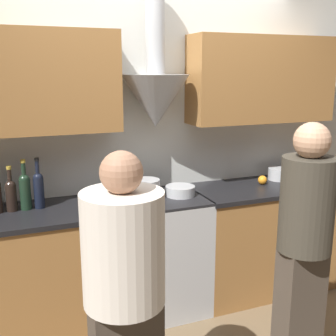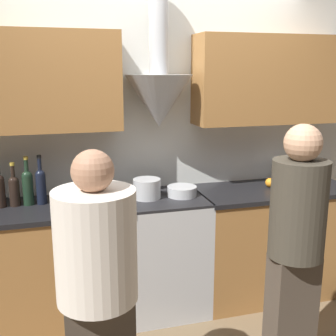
{
  "view_description": "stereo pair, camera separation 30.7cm",
  "coord_description": "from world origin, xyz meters",
  "px_view_note": "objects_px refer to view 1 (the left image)",
  "views": [
    {
      "loc": [
        -1.1,
        -2.54,
        1.88
      ],
      "look_at": [
        0.0,
        0.25,
        1.18
      ],
      "focal_mm": 45.0,
      "sensor_mm": 36.0,
      "label": 1
    },
    {
      "loc": [
        -0.81,
        -2.63,
        1.88
      ],
      "look_at": [
        0.0,
        0.25,
        1.18
      ],
      "focal_mm": 45.0,
      "sensor_mm": 36.0,
      "label": 2
    }
  ],
  "objects_px": {
    "wine_bottle_4": "(11,193)",
    "person_foreground_left": "(125,301)",
    "wine_bottle_5": "(25,189)",
    "stove_range": "(163,253)",
    "stock_pot": "(146,189)",
    "mixing_bowl": "(180,191)",
    "orange_fruit": "(262,180)",
    "wine_bottle_6": "(39,188)",
    "person_foreground_right": "(304,242)",
    "saucepan": "(279,174)"
  },
  "relations": [
    {
      "from": "wine_bottle_4",
      "to": "person_foreground_left",
      "type": "xyz_separation_m",
      "value": [
        0.44,
        -1.27,
        -0.21
      ]
    },
    {
      "from": "wine_bottle_5",
      "to": "person_foreground_left",
      "type": "height_order",
      "value": "person_foreground_left"
    },
    {
      "from": "stove_range",
      "to": "person_foreground_left",
      "type": "height_order",
      "value": "person_foreground_left"
    },
    {
      "from": "stock_pot",
      "to": "wine_bottle_5",
      "type": "bearing_deg",
      "value": 174.89
    },
    {
      "from": "mixing_bowl",
      "to": "orange_fruit",
      "type": "xyz_separation_m",
      "value": [
        0.78,
        0.04,
        0.0
      ]
    },
    {
      "from": "stock_pot",
      "to": "person_foreground_left",
      "type": "height_order",
      "value": "person_foreground_left"
    },
    {
      "from": "stove_range",
      "to": "stock_pot",
      "type": "xyz_separation_m",
      "value": [
        -0.14,
        0.0,
        0.54
      ]
    },
    {
      "from": "stove_range",
      "to": "wine_bottle_6",
      "type": "distance_m",
      "value": 1.09
    },
    {
      "from": "stock_pot",
      "to": "orange_fruit",
      "type": "xyz_separation_m",
      "value": [
        1.05,
        0.03,
        -0.04
      ]
    },
    {
      "from": "stove_range",
      "to": "wine_bottle_4",
      "type": "height_order",
      "value": "wine_bottle_4"
    },
    {
      "from": "wine_bottle_4",
      "to": "orange_fruit",
      "type": "bearing_deg",
      "value": -1.39
    },
    {
      "from": "stove_range",
      "to": "orange_fruit",
      "type": "height_order",
      "value": "orange_fruit"
    },
    {
      "from": "stove_range",
      "to": "stock_pot",
      "type": "distance_m",
      "value": 0.55
    },
    {
      "from": "wine_bottle_4",
      "to": "person_foreground_left",
      "type": "distance_m",
      "value": 1.36
    },
    {
      "from": "stove_range",
      "to": "mixing_bowl",
      "type": "height_order",
      "value": "mixing_bowl"
    },
    {
      "from": "orange_fruit",
      "to": "person_foreground_right",
      "type": "height_order",
      "value": "person_foreground_right"
    },
    {
      "from": "stove_range",
      "to": "mixing_bowl",
      "type": "relative_size",
      "value": 4.08
    },
    {
      "from": "person_foreground_right",
      "to": "saucepan",
      "type": "bearing_deg",
      "value": 60.65
    },
    {
      "from": "stove_range",
      "to": "saucepan",
      "type": "xyz_separation_m",
      "value": [
        1.14,
        0.11,
        0.51
      ]
    },
    {
      "from": "wine_bottle_5",
      "to": "person_foreground_left",
      "type": "distance_m",
      "value": 1.34
    },
    {
      "from": "orange_fruit",
      "to": "person_foreground_right",
      "type": "xyz_separation_m",
      "value": [
        -0.42,
        -1.06,
        -0.08
      ]
    },
    {
      "from": "wine_bottle_5",
      "to": "stock_pot",
      "type": "xyz_separation_m",
      "value": [
        0.86,
        -0.08,
        -0.07
      ]
    },
    {
      "from": "wine_bottle_5",
      "to": "wine_bottle_6",
      "type": "bearing_deg",
      "value": -1.65
    },
    {
      "from": "person_foreground_left",
      "to": "mixing_bowl",
      "type": "bearing_deg",
      "value": 56.45
    },
    {
      "from": "person_foreground_left",
      "to": "person_foreground_right",
      "type": "xyz_separation_m",
      "value": [
        1.14,
        0.16,
        0.05
      ]
    },
    {
      "from": "wine_bottle_4",
      "to": "wine_bottle_5",
      "type": "bearing_deg",
      "value": 0.73
    },
    {
      "from": "wine_bottle_4",
      "to": "mixing_bowl",
      "type": "bearing_deg",
      "value": -4.32
    },
    {
      "from": "stove_range",
      "to": "mixing_bowl",
      "type": "bearing_deg",
      "value": -5.49
    },
    {
      "from": "saucepan",
      "to": "person_foreground_right",
      "type": "height_order",
      "value": "person_foreground_right"
    },
    {
      "from": "saucepan",
      "to": "orange_fruit",
      "type": "bearing_deg",
      "value": -159.81
    },
    {
      "from": "stove_range",
      "to": "saucepan",
      "type": "distance_m",
      "value": 1.25
    },
    {
      "from": "wine_bottle_6",
      "to": "person_foreground_right",
      "type": "bearing_deg",
      "value": -38.47
    },
    {
      "from": "mixing_bowl",
      "to": "wine_bottle_5",
      "type": "bearing_deg",
      "value": 175.27
    },
    {
      "from": "wine_bottle_4",
      "to": "person_foreground_left",
      "type": "bearing_deg",
      "value": -70.89
    },
    {
      "from": "wine_bottle_6",
      "to": "person_foreground_right",
      "type": "distance_m",
      "value": 1.79
    },
    {
      "from": "wine_bottle_4",
      "to": "orange_fruit",
      "type": "height_order",
      "value": "wine_bottle_4"
    },
    {
      "from": "wine_bottle_4",
      "to": "saucepan",
      "type": "relative_size",
      "value": 1.71
    },
    {
      "from": "person_foreground_left",
      "to": "person_foreground_right",
      "type": "height_order",
      "value": "person_foreground_right"
    },
    {
      "from": "wine_bottle_4",
      "to": "stock_pot",
      "type": "relative_size",
      "value": 1.52
    },
    {
      "from": "stock_pot",
      "to": "orange_fruit",
      "type": "relative_size",
      "value": 2.74
    },
    {
      "from": "saucepan",
      "to": "person_foreground_left",
      "type": "height_order",
      "value": "person_foreground_left"
    },
    {
      "from": "wine_bottle_5",
      "to": "saucepan",
      "type": "height_order",
      "value": "wine_bottle_5"
    },
    {
      "from": "stock_pot",
      "to": "orange_fruit",
      "type": "height_order",
      "value": "stock_pot"
    },
    {
      "from": "orange_fruit",
      "to": "saucepan",
      "type": "distance_m",
      "value": 0.24
    },
    {
      "from": "wine_bottle_5",
      "to": "wine_bottle_6",
      "type": "height_order",
      "value": "wine_bottle_6"
    },
    {
      "from": "wine_bottle_4",
      "to": "stock_pot",
      "type": "xyz_separation_m",
      "value": [
        0.95,
        -0.08,
        -0.05
      ]
    },
    {
      "from": "wine_bottle_5",
      "to": "mixing_bowl",
      "type": "relative_size",
      "value": 1.56
    },
    {
      "from": "wine_bottle_4",
      "to": "stock_pot",
      "type": "bearing_deg",
      "value": -4.54
    },
    {
      "from": "mixing_bowl",
      "to": "person_foreground_left",
      "type": "distance_m",
      "value": 1.42
    },
    {
      "from": "stock_pot",
      "to": "saucepan",
      "type": "bearing_deg",
      "value": 4.87
    }
  ]
}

